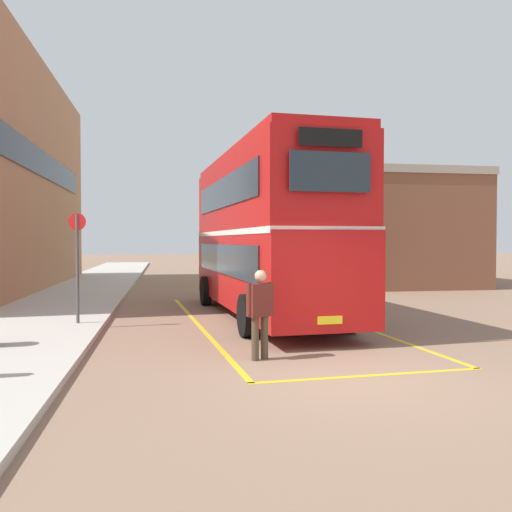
# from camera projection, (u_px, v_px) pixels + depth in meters

# --- Properties ---
(ground_plane) EXTENTS (135.60, 135.60, 0.00)m
(ground_plane) POSITION_uv_depth(u_px,v_px,m) (237.00, 294.00, 22.94)
(ground_plane) COLOR #846651
(sidewalk_left) EXTENTS (4.00, 57.60, 0.14)m
(sidewalk_left) POSITION_uv_depth(u_px,v_px,m) (85.00, 289.00, 24.23)
(sidewalk_left) COLOR #B2ADA3
(sidewalk_left) RESTS_ON ground
(depot_building_right) EXTENTS (6.41, 13.93, 5.57)m
(depot_building_right) POSITION_uv_depth(u_px,v_px,m) (373.00, 231.00, 30.80)
(depot_building_right) COLOR brown
(depot_building_right) RESTS_ON ground
(double_decker_bus) EXTENTS (3.35, 10.50, 4.75)m
(double_decker_bus) POSITION_uv_depth(u_px,v_px,m) (265.00, 231.00, 15.89)
(double_decker_bus) COLOR black
(double_decker_bus) RESTS_ON ground
(single_deck_bus) EXTENTS (3.52, 9.18, 3.02)m
(single_deck_bus) POSITION_uv_depth(u_px,v_px,m) (269.00, 251.00, 30.78)
(single_deck_bus) COLOR black
(single_deck_bus) RESTS_ON ground
(pedestrian_boarding) EXTENTS (0.52, 0.41, 1.68)m
(pedestrian_boarding) POSITION_uv_depth(u_px,v_px,m) (260.00, 308.00, 10.14)
(pedestrian_boarding) COLOR #473828
(pedestrian_boarding) RESTS_ON ground
(bus_stop_sign) EXTENTS (0.44, 0.11, 2.79)m
(bus_stop_sign) POSITION_uv_depth(u_px,v_px,m) (77.00, 257.00, 13.75)
(bus_stop_sign) COLOR #4C4C51
(bus_stop_sign) RESTS_ON sidewalk_left
(bay_marking_yellow) EXTENTS (5.09, 12.65, 0.01)m
(bay_marking_yellow) POSITION_uv_depth(u_px,v_px,m) (280.00, 327.00, 14.08)
(bay_marking_yellow) COLOR gold
(bay_marking_yellow) RESTS_ON ground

